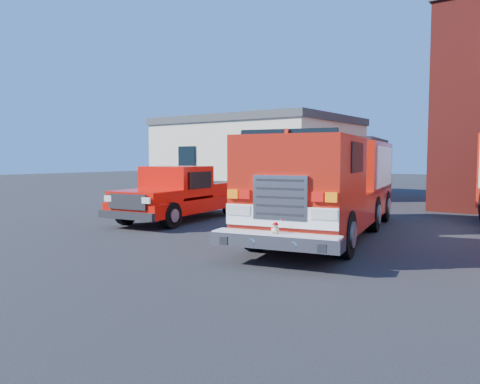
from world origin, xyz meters
The scene contains 4 objects.
ground centered at (0.00, 0.00, 0.00)m, with size 100.00×100.00×0.00m, color black.
side_building centered at (-9.00, 13.00, 2.20)m, with size 10.20×8.20×4.35m.
fire_engine centered at (0.84, 1.84, 1.39)m, with size 4.16×9.04×2.69m.
pickup_truck centered at (-4.49, 1.61, 0.85)m, with size 2.72×5.74×1.81m.
Camera 1 is at (6.33, -9.87, 2.10)m, focal length 35.00 mm.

